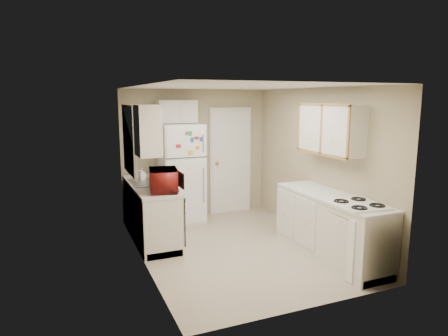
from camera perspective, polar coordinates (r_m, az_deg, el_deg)
name	(u,v)px	position (r m, az deg, el deg)	size (l,w,h in m)	color
floor	(237,248)	(6.17, 1.81, -11.34)	(3.80, 3.80, 0.00)	beige
ceiling	(237,87)	(5.75, 1.94, 11.55)	(3.80, 3.80, 0.00)	white
wall_left	(141,177)	(5.42, -11.74, -1.31)	(3.80, 3.80, 0.00)	tan
wall_right	(317,164)	(6.53, 13.14, 0.54)	(3.80, 3.80, 0.00)	tan
wall_back	(196,154)	(7.59, -4.04, 2.08)	(2.80, 2.80, 0.00)	tan
wall_front	(313,201)	(4.22, 12.56, -4.59)	(2.80, 2.80, 0.00)	tan
left_counter	(151,212)	(6.52, -10.40, -6.15)	(0.60, 1.80, 0.90)	silver
dishwasher	(179,217)	(6.01, -6.47, -7.03)	(0.03, 0.58, 0.72)	black
sink	(148,185)	(6.56, -10.79, -2.36)	(0.54, 0.74, 0.16)	gray
microwave	(164,181)	(5.88, -8.61, -1.82)	(0.32, 0.58, 0.39)	maroon
soap_bottle	(142,174)	(6.74, -11.64, -0.84)	(0.09, 0.09, 0.20)	silver
window_blinds	(130,140)	(6.40, -13.29, 3.96)	(0.10, 0.98, 1.08)	silver
upper_cabinet_left	(148,131)	(5.58, -10.87, 5.26)	(0.30, 0.45, 0.70)	silver
refrigerator	(181,173)	(7.25, -6.16, -0.78)	(0.74, 0.72, 1.79)	white
cabinet_over_fridge	(177,112)	(7.26, -6.76, 8.01)	(0.70, 0.30, 0.40)	silver
interior_door	(231,161)	(7.82, 0.94, 1.01)	(0.86, 0.06, 2.08)	white
right_counter	(331,226)	(5.91, 14.99, -8.03)	(0.60, 2.00, 0.90)	silver
stove	(357,242)	(5.53, 18.41, -9.96)	(0.54, 0.67, 0.81)	white
upper_cabinet_right	(331,129)	(5.97, 14.98, 5.40)	(0.30, 1.20, 0.70)	silver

